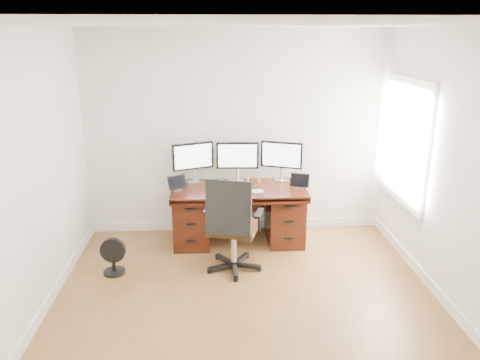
{
  "coord_description": "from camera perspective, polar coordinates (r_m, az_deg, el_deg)",
  "views": [
    {
      "loc": [
        -0.31,
        -3.83,
        2.65
      ],
      "look_at": [
        0.0,
        1.5,
        0.95
      ],
      "focal_mm": 35.0,
      "sensor_mm": 36.0,
      "label": 1
    }
  ],
  "objects": [
    {
      "name": "figurine_orange",
      "position": [
        6.09,
        0.95,
        -0.09
      ],
      "size": [
        0.03,
        0.03,
        0.08
      ],
      "color": "#F79160",
      "rests_on": "desk"
    },
    {
      "name": "right_wall",
      "position": [
        4.74,
        25.94,
        -0.02
      ],
      "size": [
        0.1,
        4.5,
        2.7
      ],
      "color": "white",
      "rests_on": "ground"
    },
    {
      "name": "back_wall",
      "position": [
        6.23,
        -0.4,
        5.61
      ],
      "size": [
        4.0,
        0.1,
        2.7
      ],
      "primitive_type": "cube",
      "color": "white",
      "rests_on": "ground"
    },
    {
      "name": "figurine_pink",
      "position": [
        6.07,
        -1.24,
        -0.13
      ],
      "size": [
        0.03,
        0.03,
        0.08
      ],
      "color": "#D861B0",
      "rests_on": "desk"
    },
    {
      "name": "keyboard",
      "position": [
        5.82,
        0.17,
        -1.32
      ],
      "size": [
        0.29,
        0.13,
        0.01
      ],
      "primitive_type": "cube",
      "rotation": [
        0.0,
        0.0,
        0.04
      ],
      "color": "white",
      "rests_on": "desk"
    },
    {
      "name": "office_chair",
      "position": [
        5.36,
        -0.91,
        -7.43
      ],
      "size": [
        0.75,
        0.75,
        1.14
      ],
      "rotation": [
        0.0,
        0.0,
        -0.28
      ],
      "color": "black",
      "rests_on": "ground"
    },
    {
      "name": "figurine_yellow",
      "position": [
        6.07,
        -2.29,
        -0.15
      ],
      "size": [
        0.03,
        0.03,
        0.08
      ],
      "color": "tan",
      "rests_on": "desk"
    },
    {
      "name": "drawing_tablet",
      "position": [
        5.81,
        -3.05,
        -1.41
      ],
      "size": [
        0.23,
        0.16,
        0.01
      ],
      "primitive_type": "cube",
      "rotation": [
        0.0,
        0.0,
        -0.12
      ],
      "color": "black",
      "rests_on": "desk"
    },
    {
      "name": "monitor_center",
      "position": [
        6.11,
        -0.31,
        2.83
      ],
      "size": [
        0.55,
        0.15,
        0.53
      ],
      "rotation": [
        0.0,
        0.0,
        -0.05
      ],
      "color": "silver",
      "rests_on": "desk"
    },
    {
      "name": "trackpad",
      "position": [
        5.82,
        2.19,
        -1.36
      ],
      "size": [
        0.15,
        0.15,
        0.01
      ],
      "primitive_type": "cube",
      "rotation": [
        0.0,
        0.0,
        0.13
      ],
      "color": "#B8BBC0",
      "rests_on": "desk"
    },
    {
      "name": "ground",
      "position": [
        4.67,
        1.12,
        -16.93
      ],
      "size": [
        4.5,
        4.5,
        0.0
      ],
      "primitive_type": "plane",
      "color": "brown",
      "rests_on": "ground"
    },
    {
      "name": "monitor_right",
      "position": [
        6.17,
        5.08,
        2.9
      ],
      "size": [
        0.53,
        0.22,
        0.53
      ],
      "rotation": [
        0.0,
        0.0,
        -0.36
      ],
      "color": "silver",
      "rests_on": "desk"
    },
    {
      "name": "tablet_right",
      "position": [
        5.97,
        7.3,
        -0.19
      ],
      "size": [
        0.25,
        0.14,
        0.19
      ],
      "rotation": [
        0.0,
        0.0,
        -0.34
      ],
      "color": "silver",
      "rests_on": "desk"
    },
    {
      "name": "phone",
      "position": [
        5.93,
        0.22,
        -0.98
      ],
      "size": [
        0.12,
        0.07,
        0.01
      ],
      "primitive_type": "cube",
      "rotation": [
        0.0,
        0.0,
        -0.13
      ],
      "color": "black",
      "rests_on": "desk"
    },
    {
      "name": "desk",
      "position": [
        6.1,
        -0.18,
        -3.97
      ],
      "size": [
        1.7,
        0.8,
        0.75
      ],
      "color": "#39140B",
      "rests_on": "ground"
    },
    {
      "name": "tablet_left",
      "position": [
        5.89,
        -7.67,
        -0.46
      ],
      "size": [
        0.24,
        0.17,
        0.19
      ],
      "rotation": [
        0.0,
        0.0,
        0.49
      ],
      "color": "silver",
      "rests_on": "desk"
    },
    {
      "name": "floor_fan",
      "position": [
        5.57,
        -15.21,
        -9.04
      ],
      "size": [
        0.29,
        0.25,
        0.42
      ],
      "rotation": [
        0.0,
        0.0,
        -0.08
      ],
      "color": "black",
      "rests_on": "ground"
    },
    {
      "name": "figurine_purple",
      "position": [
        6.07,
        -3.69,
        -0.17
      ],
      "size": [
        0.03,
        0.03,
        0.08
      ],
      "color": "#9969E2",
      "rests_on": "desk"
    },
    {
      "name": "monitor_left",
      "position": [
        6.11,
        -5.75,
        2.73
      ],
      "size": [
        0.53,
        0.23,
        0.53
      ],
      "rotation": [
        0.0,
        0.0,
        0.36
      ],
      "color": "silver",
      "rests_on": "desk"
    },
    {
      "name": "figurine_brown",
      "position": [
        6.1,
        2.28,
        -0.07
      ],
      "size": [
        0.03,
        0.03,
        0.08
      ],
      "color": "olive",
      "rests_on": "desk"
    }
  ]
}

